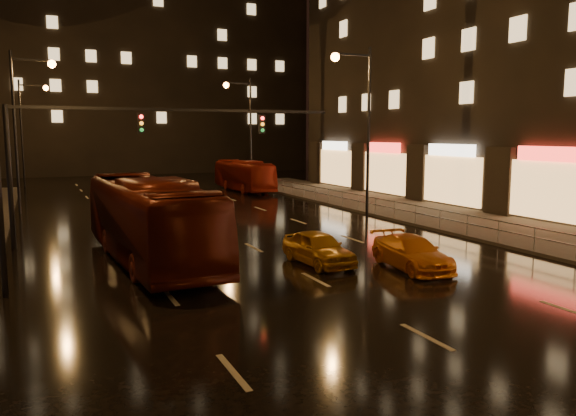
% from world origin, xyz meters
% --- Properties ---
extents(ground, '(140.00, 140.00, 0.00)m').
position_xyz_m(ground, '(0.00, 20.00, 0.00)').
color(ground, black).
rests_on(ground, ground).
extents(sidewalk_right, '(7.00, 70.00, 0.15)m').
position_xyz_m(sidewalk_right, '(13.50, 15.00, 0.07)').
color(sidewalk_right, '#38332D').
rests_on(sidewalk_right, ground).
extents(building_distant, '(44.00, 16.00, 36.00)m').
position_xyz_m(building_distant, '(4.00, 72.00, 18.00)').
color(building_distant, black).
rests_on(building_distant, ground).
extents(traffic_signal, '(15.31, 0.32, 6.20)m').
position_xyz_m(traffic_signal, '(-5.06, 20.00, 4.74)').
color(traffic_signal, black).
rests_on(traffic_signal, ground).
extents(railing_right, '(0.05, 56.00, 1.00)m').
position_xyz_m(railing_right, '(10.20, 18.00, 0.90)').
color(railing_right, '#99999E').
rests_on(railing_right, sidewalk_right).
extents(bus_red, '(3.39, 11.92, 3.28)m').
position_xyz_m(bus_red, '(-4.62, 15.28, 1.64)').
color(bus_red, '#5D190D').
rests_on(bus_red, ground).
extents(bus_curb, '(2.44, 9.65, 2.67)m').
position_xyz_m(bus_curb, '(8.11, 39.85, 1.34)').
color(bus_curb, maroon).
rests_on(bus_curb, ground).
extents(taxi_near, '(1.70, 3.84, 1.29)m').
position_xyz_m(taxi_near, '(1.13, 12.00, 0.64)').
color(taxi_near, '#C38112').
rests_on(taxi_near, ground).
extents(taxi_far, '(2.10, 4.28, 1.20)m').
position_xyz_m(taxi_far, '(4.00, 10.00, 0.60)').
color(taxi_far, orange).
rests_on(taxi_far, ground).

